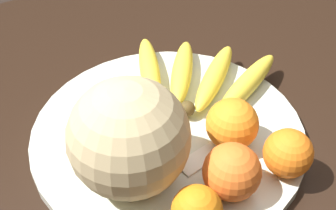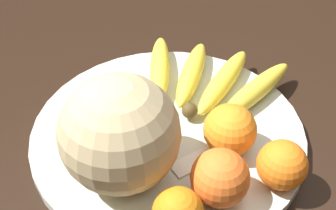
{
  "view_description": "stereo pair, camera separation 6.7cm",
  "coord_description": "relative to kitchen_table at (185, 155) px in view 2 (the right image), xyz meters",
  "views": [
    {
      "loc": [
        -0.32,
        -0.44,
        1.27
      ],
      "look_at": [
        -0.05,
        -0.03,
        0.83
      ],
      "focal_mm": 50.0,
      "sensor_mm": 36.0,
      "label": 1
    },
    {
      "loc": [
        -0.27,
        -0.48,
        1.27
      ],
      "look_at": [
        -0.05,
        -0.03,
        0.83
      ],
      "focal_mm": 50.0,
      "sensor_mm": 36.0,
      "label": 2
    }
  ],
  "objects": [
    {
      "name": "fruit_bowl",
      "position": [
        -0.05,
        -0.03,
        0.1
      ],
      "size": [
        0.41,
        0.41,
        0.02
      ],
      "color": "beige",
      "rests_on": "kitchen_table"
    },
    {
      "name": "orange_back_left",
      "position": [
        -0.04,
        -0.17,
        0.14
      ],
      "size": [
        0.08,
        0.08,
        0.08
      ],
      "color": "orange",
      "rests_on": "fruit_bowl"
    },
    {
      "name": "kitchen_table",
      "position": [
        0.0,
        0.0,
        0.0
      ],
      "size": [
        1.58,
        1.03,
        0.76
      ],
      "color": "black",
      "rests_on": "ground_plane"
    },
    {
      "name": "melon",
      "position": [
        -0.14,
        -0.08,
        0.18
      ],
      "size": [
        0.16,
        0.16,
        0.16
      ],
      "color": "tan",
      "rests_on": "fruit_bowl"
    },
    {
      "name": "produce_tag",
      "position": [
        -0.03,
        -0.1,
        0.11
      ],
      "size": [
        0.09,
        0.04,
        0.0
      ],
      "rotation": [
        0.0,
        0.0,
        0.1
      ],
      "color": "white",
      "rests_on": "fruit_bowl"
    },
    {
      "name": "orange_mid_center",
      "position": [
        0.04,
        -0.18,
        0.14
      ],
      "size": [
        0.07,
        0.07,
        0.07
      ],
      "color": "orange",
      "rests_on": "fruit_bowl"
    },
    {
      "name": "banana_bunch",
      "position": [
        0.06,
        0.04,
        0.12
      ],
      "size": [
        0.26,
        0.26,
        0.03
      ],
      "rotation": [
        0.0,
        0.0,
        7.02
      ],
      "color": "#473819",
      "rests_on": "fruit_bowl"
    },
    {
      "name": "orange_front_left",
      "position": [
        0.01,
        -0.1,
        0.14
      ],
      "size": [
        0.08,
        0.08,
        0.08
      ],
      "color": "orange",
      "rests_on": "fruit_bowl"
    }
  ]
}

